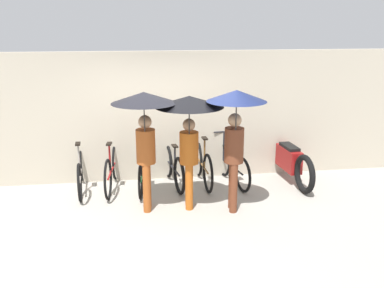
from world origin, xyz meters
name	(u,v)px	position (x,y,z in m)	size (l,w,h in m)	color
ground_plane	(165,219)	(0.00, 0.00, 0.00)	(30.00, 30.00, 0.00)	#9E998E
back_wall	(155,117)	(0.00, 1.96, 1.29)	(12.13, 0.12, 2.58)	#B2A893
parked_bicycle_0	(81,171)	(-1.48, 1.51, 0.37)	(0.44, 1.78, 1.01)	black
parked_bicycle_1	(112,169)	(-0.89, 1.51, 0.39)	(0.44, 1.79, 1.11)	black
parked_bicycle_2	(143,170)	(-0.29, 1.45, 0.35)	(0.44, 1.74, 1.06)	black
parked_bicycle_3	(173,167)	(0.29, 1.53, 0.37)	(0.44, 1.66, 1.10)	black
parked_bicycle_4	(203,165)	(0.89, 1.52, 0.39)	(0.44, 1.71, 0.99)	black
parked_bicycle_5	(232,166)	(1.48, 1.44, 0.36)	(0.48, 1.62, 0.96)	black
pedestrian_leading	(145,118)	(-0.27, 0.32, 1.64)	(1.04, 1.04, 2.06)	#9E4C1E
pedestrian_center	(189,118)	(0.45, 0.31, 1.61)	(1.12, 1.12, 1.98)	#B25619
pedestrian_trailing	(236,119)	(1.18, 0.11, 1.62)	(0.96, 0.96, 2.09)	brown
motorcycle	(289,160)	(2.65, 1.47, 0.42)	(0.58, 2.19, 0.94)	black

